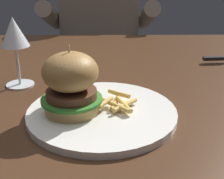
{
  "coord_description": "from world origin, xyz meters",
  "views": [
    {
      "loc": [
        -0.01,
        -0.76,
        1.03
      ],
      "look_at": [
        -0.01,
        -0.19,
        0.78
      ],
      "focal_mm": 50.0,
      "sensor_mm": 36.0,
      "label": 1
    }
  ],
  "objects_px": {
    "burger_sandwich": "(71,83)",
    "diner_person": "(100,57)",
    "main_plate": "(102,113)",
    "wine_glass": "(14,35)"
  },
  "relations": [
    {
      "from": "burger_sandwich",
      "to": "diner_person",
      "type": "relative_size",
      "value": 0.11
    },
    {
      "from": "diner_person",
      "to": "main_plate",
      "type": "bearing_deg",
      "value": -88.36
    },
    {
      "from": "burger_sandwich",
      "to": "diner_person",
      "type": "height_order",
      "value": "diner_person"
    },
    {
      "from": "burger_sandwich",
      "to": "wine_glass",
      "type": "relative_size",
      "value": 0.79
    },
    {
      "from": "main_plate",
      "to": "diner_person",
      "type": "xyz_separation_m",
      "value": [
        -0.03,
        0.97,
        -0.18
      ]
    },
    {
      "from": "main_plate",
      "to": "wine_glass",
      "type": "distance_m",
      "value": 0.28
    },
    {
      "from": "main_plate",
      "to": "wine_glass",
      "type": "height_order",
      "value": "wine_glass"
    },
    {
      "from": "burger_sandwich",
      "to": "wine_glass",
      "type": "height_order",
      "value": "wine_glass"
    },
    {
      "from": "burger_sandwich",
      "to": "diner_person",
      "type": "distance_m",
      "value": 1.01
    },
    {
      "from": "burger_sandwich",
      "to": "diner_person",
      "type": "xyz_separation_m",
      "value": [
        0.03,
        0.98,
        -0.25
      ]
    }
  ]
}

